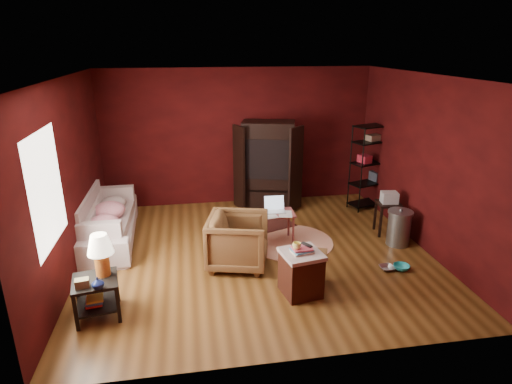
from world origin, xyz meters
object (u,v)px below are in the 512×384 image
(sofa, at_px, (106,217))
(side_table, at_px, (98,268))
(laptop_desk, at_px, (275,215))
(armchair, at_px, (238,239))
(wire_shelving, at_px, (372,163))
(hamper, at_px, (301,272))
(tv_armoire, at_px, (268,164))

(sofa, distance_m, side_table, 2.17)
(side_table, bearing_deg, laptop_desk, 32.79)
(sofa, height_order, armchair, armchair)
(sofa, bearing_deg, side_table, -175.60)
(sofa, bearing_deg, wire_shelving, -83.35)
(hamper, bearing_deg, tv_armoire, 87.02)
(hamper, bearing_deg, sofa, 143.22)
(side_table, xyz_separation_m, tv_armoire, (2.76, 3.31, 0.29))
(armchair, bearing_deg, sofa, 74.29)
(armchair, relative_size, wire_shelving, 0.52)
(armchair, bearing_deg, laptop_desk, -31.20)
(armchair, bearing_deg, hamper, -127.20)
(side_table, bearing_deg, tv_armoire, 50.19)
(tv_armoire, relative_size, wire_shelving, 1.03)
(side_table, xyz_separation_m, wire_shelving, (4.85, 2.98, 0.31))
(side_table, bearing_deg, armchair, 26.92)
(side_table, distance_m, hamper, 2.61)
(wire_shelving, bearing_deg, laptop_desk, -169.07)
(side_table, distance_m, laptop_desk, 3.07)
(hamper, xyz_separation_m, tv_armoire, (0.17, 3.30, 0.60))
(hamper, height_order, wire_shelving, wire_shelving)
(sofa, relative_size, tv_armoire, 1.25)
(armchair, distance_m, tv_armoire, 2.59)
(hamper, relative_size, tv_armoire, 0.40)
(sofa, xyz_separation_m, side_table, (0.26, -2.15, 0.20))
(armchair, height_order, side_table, side_table)
(armchair, height_order, wire_shelving, wire_shelving)
(hamper, distance_m, tv_armoire, 3.36)
(laptop_desk, height_order, wire_shelving, wire_shelving)
(sofa, bearing_deg, armchair, -122.37)
(tv_armoire, xyz_separation_m, wire_shelving, (2.08, -0.34, 0.02))
(side_table, bearing_deg, wire_shelving, 31.58)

